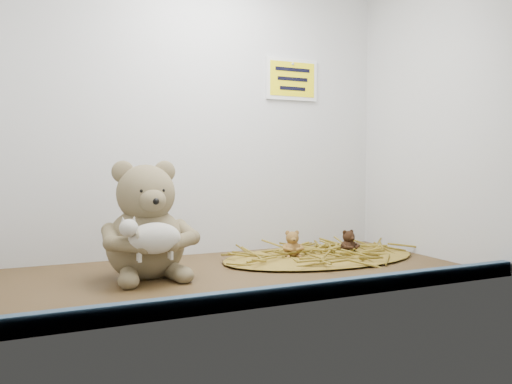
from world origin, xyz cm
name	(u,v)px	position (x,y,z in cm)	size (l,w,h in cm)	color
alcove_shell	(227,98)	(0.00, 9.00, 45.00)	(120.40, 60.20, 90.40)	#3C2915
front_rail	(294,293)	(0.00, -28.80, 1.80)	(119.28, 2.20, 3.60)	#3C5B74
straw_bed	(320,256)	(28.74, 8.65, 0.58)	(59.98, 34.83, 1.16)	brown
main_teddy	(145,219)	(-22.70, 5.26, 14.21)	(22.91, 24.18, 28.41)	#79684A
toy_lamb	(155,238)	(-22.70, -4.92, 10.93)	(15.36, 9.37, 9.92)	beige
mini_teddy_tan	(292,243)	(20.24, 10.27, 4.97)	(6.14, 6.49, 7.62)	olive
mini_teddy_brown	(348,241)	(37.24, 7.03, 4.79)	(5.85, 6.17, 7.25)	black
wall_sign	(292,79)	(30.00, 29.40, 55.00)	(16.00, 1.20, 11.00)	yellow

